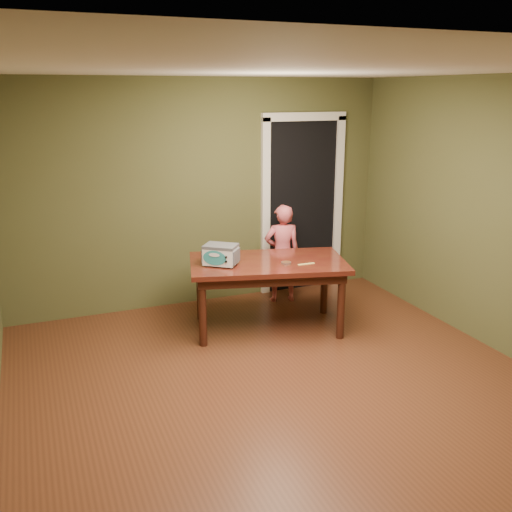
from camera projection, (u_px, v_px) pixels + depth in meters
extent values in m
plane|color=#522A17|center=(293.00, 398.00, 4.71)|extent=(5.00, 5.00, 0.00)
cube|color=#484B28|center=(201.00, 194.00, 6.57)|extent=(4.50, 0.02, 2.60)
cube|color=white|center=(299.00, 68.00, 3.98)|extent=(4.50, 5.00, 0.02)
cube|color=black|center=(291.00, 203.00, 7.38)|extent=(0.90, 0.60, 2.10)
cube|color=black|center=(302.00, 207.00, 7.10)|extent=(0.90, 0.02, 2.10)
cube|color=white|center=(266.00, 210.00, 6.90)|extent=(0.10, 0.06, 2.20)
cube|color=white|center=(338.00, 204.00, 7.27)|extent=(0.10, 0.06, 2.20)
cube|color=white|center=(305.00, 117.00, 6.78)|extent=(1.10, 0.06, 0.10)
cube|color=#3B110D|center=(268.00, 263.00, 5.91)|extent=(1.78, 1.28, 0.05)
cube|color=black|center=(268.00, 270.00, 5.93)|extent=(1.63, 1.13, 0.10)
cylinder|color=black|center=(203.00, 313.00, 5.60)|extent=(0.08, 0.08, 0.70)
cylinder|color=black|center=(200.00, 289.00, 6.26)|extent=(0.08, 0.08, 0.70)
cylinder|color=black|center=(341.00, 306.00, 5.77)|extent=(0.08, 0.08, 0.70)
cylinder|color=black|center=(324.00, 284.00, 6.44)|extent=(0.08, 0.08, 0.70)
cylinder|color=#4C4F54|center=(206.00, 266.00, 5.72)|extent=(0.02, 0.02, 0.01)
cylinder|color=#4C4F54|center=(212.00, 261.00, 5.88)|extent=(0.02, 0.02, 0.01)
cylinder|color=#4C4F54|center=(231.00, 268.00, 5.66)|extent=(0.02, 0.02, 0.01)
cylinder|color=#4C4F54|center=(236.00, 263.00, 5.81)|extent=(0.02, 0.02, 0.01)
cube|color=white|center=(221.00, 255.00, 5.74)|extent=(0.39, 0.37, 0.18)
cube|color=#4C4F54|center=(221.00, 246.00, 5.71)|extent=(0.40, 0.38, 0.03)
cube|color=#4C4F54|center=(205.00, 254.00, 5.78)|extent=(0.14, 0.17, 0.14)
cube|color=#4C4F54|center=(236.00, 256.00, 5.70)|extent=(0.14, 0.17, 0.14)
ellipsoid|color=teal|center=(214.00, 258.00, 5.64)|extent=(0.19, 0.15, 0.15)
cylinder|color=black|center=(226.00, 257.00, 5.60)|extent=(0.02, 0.02, 0.02)
cylinder|color=black|center=(226.00, 262.00, 5.61)|extent=(0.02, 0.02, 0.02)
cylinder|color=silver|center=(286.00, 263.00, 5.80)|extent=(0.10, 0.10, 0.02)
cylinder|color=#4C2F19|center=(286.00, 262.00, 5.80)|extent=(0.09, 0.09, 0.01)
cube|color=#DFC961|center=(306.00, 264.00, 5.79)|extent=(0.18, 0.03, 0.01)
imported|color=#CD545C|center=(282.00, 253.00, 6.76)|extent=(0.48, 0.37, 1.18)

